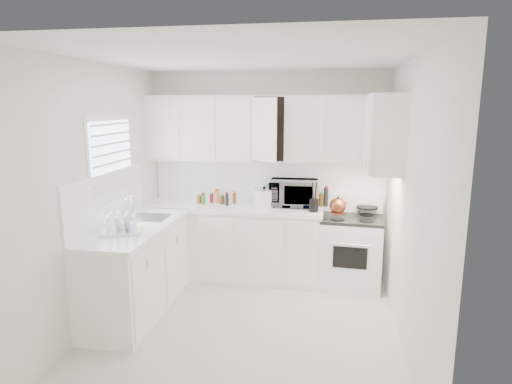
% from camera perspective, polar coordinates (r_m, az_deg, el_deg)
% --- Properties ---
extents(floor, '(3.20, 3.20, 0.00)m').
position_cam_1_polar(floor, '(4.57, -1.54, -17.32)').
color(floor, silver).
rests_on(floor, ground).
extents(ceiling, '(3.20, 3.20, 0.00)m').
position_cam_1_polar(ceiling, '(4.03, -1.74, 17.12)').
color(ceiling, white).
rests_on(ceiling, ground).
extents(wall_back, '(3.00, 0.00, 3.00)m').
position_cam_1_polar(wall_back, '(5.66, 1.53, 2.27)').
color(wall_back, white).
rests_on(wall_back, ground).
extents(wall_front, '(3.00, 0.00, 3.00)m').
position_cam_1_polar(wall_front, '(2.62, -8.55, -8.74)').
color(wall_front, white).
rests_on(wall_front, ground).
extents(wall_left, '(0.00, 3.20, 3.20)m').
position_cam_1_polar(wall_left, '(4.64, -20.13, -0.46)').
color(wall_left, white).
rests_on(wall_left, ground).
extents(wall_right, '(0.00, 3.20, 3.20)m').
position_cam_1_polar(wall_right, '(4.10, 19.42, -1.91)').
color(wall_right, white).
rests_on(wall_right, ground).
extents(window_blinds, '(0.06, 0.96, 1.06)m').
position_cam_1_polar(window_blinds, '(4.89, -18.11, 3.22)').
color(window_blinds, white).
rests_on(window_blinds, wall_left).
extents(lower_cabinets_back, '(2.22, 0.60, 0.90)m').
position_cam_1_polar(lower_cabinets_back, '(5.64, -2.90, -6.66)').
color(lower_cabinets_back, white).
rests_on(lower_cabinets_back, floor).
extents(lower_cabinets_left, '(0.60, 1.60, 0.90)m').
position_cam_1_polar(lower_cabinets_left, '(4.91, -15.19, -9.88)').
color(lower_cabinets_left, white).
rests_on(lower_cabinets_left, floor).
extents(countertop_back, '(2.24, 0.64, 0.05)m').
position_cam_1_polar(countertop_back, '(5.50, -2.98, -1.99)').
color(countertop_back, white).
rests_on(countertop_back, lower_cabinets_back).
extents(countertop_left, '(0.64, 1.62, 0.05)m').
position_cam_1_polar(countertop_left, '(4.76, -15.37, -4.54)').
color(countertop_left, white).
rests_on(countertop_left, lower_cabinets_left).
extents(backsplash_back, '(2.98, 0.02, 0.55)m').
position_cam_1_polar(backsplash_back, '(5.66, 1.51, 1.50)').
color(backsplash_back, white).
rests_on(backsplash_back, wall_back).
extents(backsplash_left, '(0.02, 1.60, 0.55)m').
position_cam_1_polar(backsplash_left, '(4.82, -18.80, -0.86)').
color(backsplash_left, white).
rests_on(backsplash_left, wall_left).
extents(upper_cabinets_back, '(3.00, 0.33, 0.80)m').
position_cam_1_polar(upper_cabinets_back, '(5.47, 1.29, 4.07)').
color(upper_cabinets_back, white).
rests_on(upper_cabinets_back, wall_back).
extents(upper_cabinets_right, '(0.33, 0.90, 0.80)m').
position_cam_1_polar(upper_cabinets_right, '(4.84, 16.06, 2.66)').
color(upper_cabinets_right, white).
rests_on(upper_cabinets_right, wall_right).
extents(sink, '(0.42, 0.38, 0.30)m').
position_cam_1_polar(sink, '(5.03, -13.79, -1.89)').
color(sink, gray).
rests_on(sink, countertop_left).
extents(stove, '(0.76, 0.64, 1.10)m').
position_cam_1_polar(stove, '(5.46, 12.27, -6.41)').
color(stove, white).
rests_on(stove, floor).
extents(tea_kettle, '(0.27, 0.24, 0.22)m').
position_cam_1_polar(tea_kettle, '(5.17, 10.58, -1.64)').
color(tea_kettle, brown).
rests_on(tea_kettle, stove).
extents(frying_pan, '(0.41, 0.50, 0.04)m').
position_cam_1_polar(frying_pan, '(5.52, 14.25, -1.87)').
color(frying_pan, black).
rests_on(frying_pan, stove).
extents(microwave, '(0.60, 0.34, 0.40)m').
position_cam_1_polar(microwave, '(5.46, 4.95, 0.27)').
color(microwave, gray).
rests_on(microwave, countertop_back).
extents(rice_cooker, '(0.29, 0.29, 0.25)m').
position_cam_1_polar(rice_cooker, '(5.40, 1.05, -0.58)').
color(rice_cooker, white).
rests_on(rice_cooker, countertop_back).
extents(paper_towel, '(0.12, 0.12, 0.27)m').
position_cam_1_polar(paper_towel, '(5.58, 1.18, -0.12)').
color(paper_towel, white).
rests_on(paper_towel, countertop_back).
extents(utensil_crock, '(0.12, 0.12, 0.37)m').
position_cam_1_polar(utensil_crock, '(5.17, 7.55, -0.59)').
color(utensil_crock, black).
rests_on(utensil_crock, countertop_back).
extents(dish_rack, '(0.46, 0.40, 0.21)m').
position_cam_1_polar(dish_rack, '(4.51, -17.15, -3.78)').
color(dish_rack, white).
rests_on(dish_rack, countertop_left).
extents(spice_left_0, '(0.06, 0.06, 0.13)m').
position_cam_1_polar(spice_left_0, '(5.72, -7.20, -0.62)').
color(spice_left_0, brown).
rests_on(spice_left_0, countertop_back).
extents(spice_left_1, '(0.06, 0.06, 0.13)m').
position_cam_1_polar(spice_left_1, '(5.62, -6.73, -0.84)').
color(spice_left_1, '#317D29').
rests_on(spice_left_1, countertop_back).
extents(spice_left_2, '(0.06, 0.06, 0.13)m').
position_cam_1_polar(spice_left_2, '(5.68, -5.75, -0.68)').
color(spice_left_2, '#A5163A').
rests_on(spice_left_2, countertop_back).
extents(spice_left_3, '(0.06, 0.06, 0.13)m').
position_cam_1_polar(spice_left_3, '(5.58, -5.25, -0.90)').
color(spice_left_3, orange).
rests_on(spice_left_3, countertop_back).
extents(spice_left_4, '(0.06, 0.06, 0.13)m').
position_cam_1_polar(spice_left_4, '(5.64, -4.28, -0.73)').
color(spice_left_4, '#4E3A16').
rests_on(spice_left_4, countertop_back).
extents(spice_left_5, '(0.06, 0.06, 0.13)m').
position_cam_1_polar(spice_left_5, '(5.54, -3.75, -0.95)').
color(spice_left_5, black).
rests_on(spice_left_5, countertop_back).
extents(spice_left_6, '(0.06, 0.06, 0.13)m').
position_cam_1_polar(spice_left_6, '(5.61, -2.80, -0.79)').
color(spice_left_6, brown).
rests_on(spice_left_6, countertop_back).
extents(sauce_right_0, '(0.06, 0.06, 0.19)m').
position_cam_1_polar(sauce_right_0, '(5.52, 7.28, -0.75)').
color(sauce_right_0, '#A5163A').
rests_on(sauce_right_0, countertop_back).
extents(sauce_right_1, '(0.06, 0.06, 0.19)m').
position_cam_1_polar(sauce_right_1, '(5.46, 7.83, -0.90)').
color(sauce_right_1, orange).
rests_on(sauce_right_1, countertop_back).
extents(sauce_right_2, '(0.06, 0.06, 0.19)m').
position_cam_1_polar(sauce_right_2, '(5.52, 8.42, -0.79)').
color(sauce_right_2, '#4E3A16').
rests_on(sauce_right_2, countertop_back).
extents(sauce_right_3, '(0.06, 0.06, 0.19)m').
position_cam_1_polar(sauce_right_3, '(5.46, 8.98, -0.94)').
color(sauce_right_3, black).
rests_on(sauce_right_3, countertop_back).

